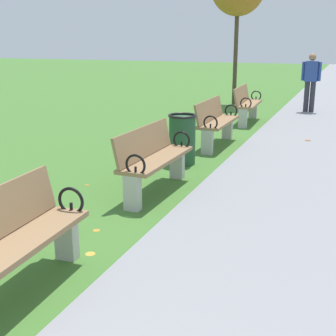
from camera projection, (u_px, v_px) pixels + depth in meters
paved_walkway at (336, 96)px, 16.80m from camera, size 2.74×44.00×0.02m
park_bench_2 at (10, 242)px, 3.70m from camera, size 0.54×1.62×0.90m
park_bench_3 at (153, 158)px, 6.28m from camera, size 0.51×1.61×0.90m
park_bench_4 at (216, 121)px, 9.03m from camera, size 0.48×1.60×0.90m
park_bench_5 at (247, 103)px, 11.52m from camera, size 0.53×1.62×0.90m
pedestrian_walking at (311, 79)px, 13.01m from camera, size 0.53×0.23×1.62m
trash_bin at (182, 139)px, 7.75m from camera, size 0.48×0.48×0.84m
scattered_leaves at (226, 188)px, 6.53m from camera, size 4.81×14.95×0.02m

